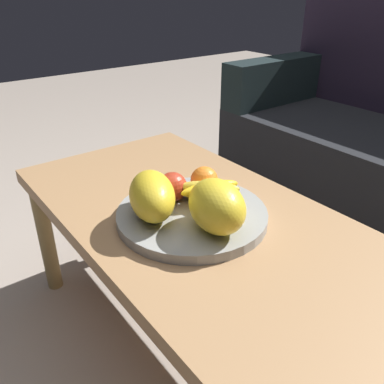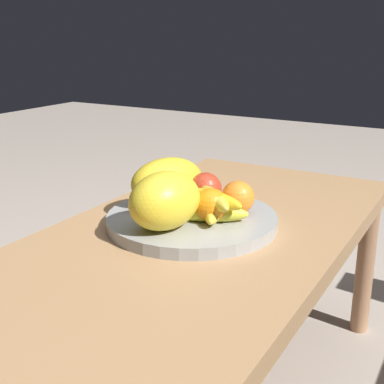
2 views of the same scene
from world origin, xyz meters
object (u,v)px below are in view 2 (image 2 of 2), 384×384
melon_large_front (167,181)px  orange_left (238,198)px  orange_front (211,205)px  melon_smaller_beside (165,201)px  fruit_bowl (192,220)px  banana_bunch (214,206)px  coffee_table (190,258)px  apple_front (205,189)px

melon_large_front → orange_left: (-0.02, 0.17, -0.02)m
orange_front → melon_smaller_beside: bearing=-36.8°
fruit_bowl → orange_left: orange_left is taller
banana_bunch → melon_large_front: bearing=-106.1°
coffee_table → orange_front: (-0.04, 0.03, 0.11)m
fruit_bowl → orange_front: size_ratio=5.20×
orange_front → banana_bunch: 0.02m
melon_smaller_beside → banana_bunch: (-0.09, 0.06, -0.03)m
fruit_bowl → melon_large_front: 0.11m
coffee_table → melon_smaller_beside: 0.14m
melon_smaller_beside → orange_left: 0.17m
orange_front → melon_large_front: bearing=-111.4°
fruit_bowl → apple_front: 0.09m
melon_smaller_beside → orange_front: 0.10m
coffee_table → orange_left: bearing=153.7°
melon_large_front → orange_left: melon_large_front is taller
melon_large_front → apple_front: 0.09m
coffee_table → melon_smaller_beside: size_ratio=7.67×
melon_large_front → orange_left: size_ratio=2.47×
coffee_table → banana_bunch: size_ratio=7.86×
melon_large_front → orange_front: bearing=68.6°
orange_left → banana_bunch: bearing=-26.5°
coffee_table → apple_front: bearing=-165.2°
coffee_table → melon_smaller_beside: (0.04, -0.03, 0.13)m
melon_smaller_beside → banana_bunch: bearing=148.3°
apple_front → banana_bunch: size_ratio=0.48×
orange_left → apple_front: apple_front is taller
apple_front → coffee_table: bearing=14.8°
apple_front → orange_front: bearing=34.7°
coffee_table → apple_front: (-0.13, -0.03, 0.11)m
fruit_bowl → apple_front: (-0.07, -0.01, 0.05)m
melon_smaller_beside → orange_left: bearing=150.2°
fruit_bowl → melon_large_front: melon_large_front is taller
orange_front → orange_left: orange_left is taller
fruit_bowl → melon_large_front: bearing=-113.9°
orange_left → banana_bunch: size_ratio=0.46×
orange_left → banana_bunch: (0.06, -0.03, -0.01)m
fruit_bowl → orange_front: bearing=72.8°
coffee_table → melon_smaller_beside: bearing=-38.2°
orange_front → orange_left: size_ratio=0.98×
coffee_table → melon_smaller_beside: melon_smaller_beside is taller
orange_front → banana_bunch: (-0.01, -0.00, -0.01)m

